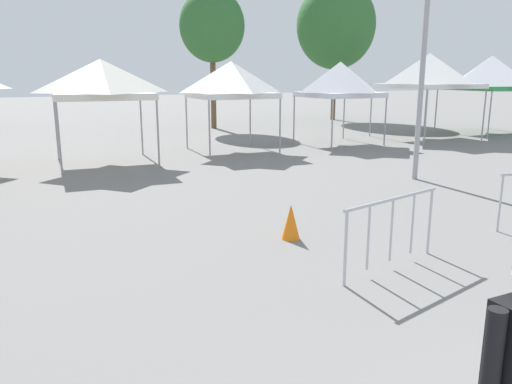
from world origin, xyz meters
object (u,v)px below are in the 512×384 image
Objects in this scene: tree_behind_tents_left at (336,25)px; crowd_barrier_near_person at (392,219)px; canopy_tent_behind_center at (429,71)px; canopy_tent_left_of_center at (491,73)px; canopy_tent_right_of_center at (340,80)px; tree_behind_tents_right at (212,26)px; canopy_tent_far_left at (101,79)px; canopy_tent_far_right at (231,80)px; traffic_cone_lot_center at (291,222)px.

crowd_barrier_near_person is at bearing -121.76° from tree_behind_tents_left.
canopy_tent_behind_center is 4.12m from canopy_tent_left_of_center.
tree_behind_tents_right is (-2.40, 8.03, 2.59)m from canopy_tent_right_of_center.
canopy_tent_far_left is at bearing -177.21° from canopy_tent_behind_center.
canopy_tent_behind_center is at bearing -49.21° from tree_behind_tents_right.
canopy_tent_far_right is 14.92m from tree_behind_tents_left.
canopy_tent_far_right is 0.88× the size of canopy_tent_behind_center.
tree_behind_tents_right reaches higher than canopy_tent_left_of_center.
canopy_tent_behind_center is 10.90m from tree_behind_tents_right.
canopy_tent_left_of_center reaches higher than crowd_barrier_near_person.
canopy_tent_left_of_center is (4.11, 0.26, -0.08)m from canopy_tent_behind_center.
canopy_tent_left_of_center reaches higher than traffic_cone_lot_center.
tree_behind_tents_left reaches higher than tree_behind_tents_right.
canopy_tent_left_of_center is at bearing 31.73° from traffic_cone_lot_center.
canopy_tent_left_of_center reaches higher than canopy_tent_far_left.
canopy_tent_behind_center is at bearing 2.79° from canopy_tent_far_left.
canopy_tent_right_of_center reaches higher than traffic_cone_lot_center.
canopy_tent_left_of_center is 1.78× the size of crowd_barrier_near_person.
canopy_tent_far_left reaches higher than crowd_barrier_near_person.
traffic_cone_lot_center is at bearing -106.93° from canopy_tent_far_right.
traffic_cone_lot_center is at bearing 109.63° from crowd_barrier_near_person.
tree_behind_tents_left is (6.23, 9.74, 3.11)m from canopy_tent_right_of_center.
tree_behind_tents_right is at bearing 74.07° from canopy_tent_far_right.
traffic_cone_lot_center is (-16.40, -10.14, -2.55)m from canopy_tent_left_of_center.
canopy_tent_far_left is at bearing 101.67° from crowd_barrier_near_person.
canopy_tent_far_left is at bearing -170.60° from canopy_tent_far_right.
tree_behind_tents_right is at bearing 76.72° from crowd_barrier_near_person.
canopy_tent_right_of_center reaches higher than canopy_tent_far_left.
canopy_tent_left_of_center is 19.89m from crowd_barrier_near_person.
traffic_cone_lot_center is (-7.72, -9.94, -2.28)m from canopy_tent_right_of_center.
canopy_tent_right_of_center is 12.79m from traffic_cone_lot_center.
traffic_cone_lot_center is at bearing -106.49° from tree_behind_tents_right.
canopy_tent_behind_center reaches higher than crowd_barrier_near_person.
tree_behind_tents_right reaches higher than canopy_tent_right_of_center.
canopy_tent_left_of_center is at bearing 1.37° from canopy_tent_right_of_center.
canopy_tent_right_of_center reaches higher than crowd_barrier_near_person.
canopy_tent_left_of_center reaches higher than canopy_tent_far_right.
canopy_tent_far_left is 11.42m from crowd_barrier_near_person.
tree_behind_tents_left is at bearing 41.61° from canopy_tent_far_right.
canopy_tent_left_of_center is (18.03, 0.94, 0.22)m from canopy_tent_far_left.
canopy_tent_behind_center reaches higher than canopy_tent_far_right.
crowd_barrier_near_person is at bearing -103.28° from tree_behind_tents_right.
canopy_tent_far_left is at bearing -146.11° from tree_behind_tents_left.
tree_behind_tents_left reaches higher than crowd_barrier_near_person.
canopy_tent_far_right is at bearing 78.55° from crowd_barrier_near_person.
canopy_tent_far_right is 10.68m from traffic_cone_lot_center.
canopy_tent_far_left is 1.00× the size of canopy_tent_far_right.
tree_behind_tents_left is (1.66, 9.79, 2.76)m from canopy_tent_behind_center.
canopy_tent_behind_center is 1.80× the size of crowd_barrier_near_person.
tree_behind_tents_left reaches higher than canopy_tent_far_left.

